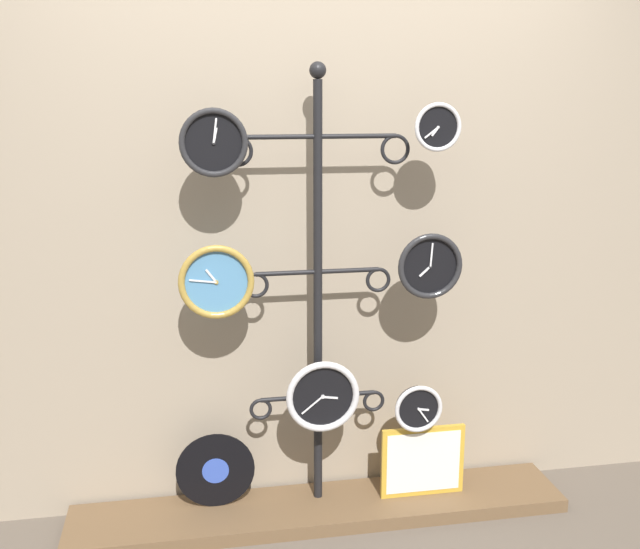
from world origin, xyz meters
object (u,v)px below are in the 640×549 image
(display_stand, at_px, (318,374))
(clock_top_right, at_px, (437,127))
(clock_bottom_right, at_px, (418,408))
(picture_frame, at_px, (423,461))
(vinyl_record, at_px, (216,470))
(clock_middle_left, at_px, (216,282))
(clock_bottom_center, at_px, (322,396))
(clock_top_left, at_px, (214,143))
(clock_middle_right, at_px, (430,266))

(display_stand, distance_m, clock_top_right, 1.16)
(clock_bottom_right, distance_m, picture_frame, 0.28)
(display_stand, bearing_deg, clock_bottom_right, -14.29)
(vinyl_record, bearing_deg, clock_middle_left, -70.59)
(clock_middle_left, xyz_separation_m, picture_frame, (0.90, 0.01, -0.88))
(clock_middle_left, bearing_deg, clock_bottom_center, -4.19)
(clock_bottom_center, bearing_deg, vinyl_record, 166.28)
(clock_middle_left, height_order, clock_bottom_right, clock_middle_left)
(clock_top_left, relative_size, clock_bottom_center, 0.84)
(vinyl_record, height_order, picture_frame, vinyl_record)
(clock_top_left, bearing_deg, picture_frame, 1.53)
(vinyl_record, bearing_deg, clock_middle_right, -6.52)
(clock_top_right, xyz_separation_m, clock_middle_left, (-0.90, 0.02, -0.60))
(clock_bottom_center, distance_m, picture_frame, 0.60)
(clock_middle_right, height_order, picture_frame, clock_middle_right)
(clock_middle_right, bearing_deg, clock_bottom_right, -178.03)
(clock_top_left, xyz_separation_m, clock_top_right, (0.89, -0.01, 0.05))
(clock_top_right, height_order, clock_middle_right, clock_top_right)
(clock_bottom_right, relative_size, vinyl_record, 0.63)
(display_stand, bearing_deg, clock_middle_right, -13.24)
(clock_middle_left, bearing_deg, clock_top_right, -1.39)
(clock_middle_left, xyz_separation_m, clock_middle_right, (0.88, -0.02, 0.03))
(clock_top_left, bearing_deg, clock_bottom_right, -0.94)
(clock_middle_right, distance_m, vinyl_record, 1.29)
(clock_middle_right, height_order, vinyl_record, clock_middle_right)
(clock_bottom_center, relative_size, picture_frame, 0.82)
(clock_top_left, xyz_separation_m, clock_bottom_center, (0.42, -0.02, -1.06))
(display_stand, bearing_deg, vinyl_record, -179.63)
(clock_top_right, xyz_separation_m, clock_bottom_center, (-0.47, -0.01, -1.11))
(vinyl_record, distance_m, picture_frame, 0.93)
(clock_bottom_center, height_order, picture_frame, clock_bottom_center)
(clock_middle_left, relative_size, vinyl_record, 0.89)
(clock_middle_left, height_order, clock_bottom_center, clock_middle_left)
(clock_middle_left, distance_m, clock_middle_right, 0.88)
(clock_top_right, bearing_deg, clock_bottom_right, -174.61)
(clock_middle_right, bearing_deg, picture_frame, 71.88)
(clock_top_left, xyz_separation_m, clock_middle_left, (-0.01, 0.01, -0.55))
(vinyl_record, bearing_deg, display_stand, 0.37)
(display_stand, xyz_separation_m, clock_bottom_right, (0.42, -0.11, -0.15))
(display_stand, bearing_deg, clock_middle_left, -169.13)
(clock_top_right, bearing_deg, display_stand, 167.47)
(display_stand, height_order, picture_frame, display_stand)
(clock_top_right, height_order, clock_middle_left, clock_top_right)
(clock_top_left, relative_size, clock_middle_right, 0.95)
(display_stand, height_order, clock_top_right, display_stand)
(clock_top_right, bearing_deg, vinyl_record, 173.76)
(picture_frame, bearing_deg, clock_bottom_center, -174.83)
(picture_frame, bearing_deg, clock_top_left, -178.47)
(clock_top_right, xyz_separation_m, clock_bottom_right, (-0.04, -0.00, -1.21))
(clock_top_right, xyz_separation_m, clock_middle_right, (-0.01, -0.00, -0.57))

